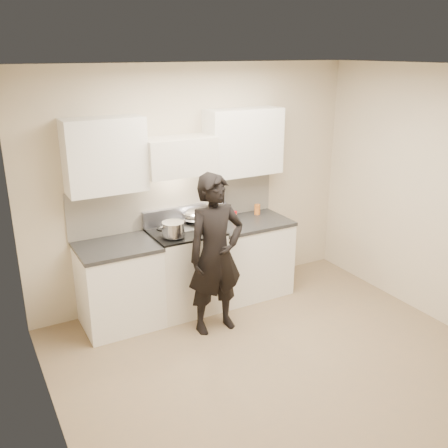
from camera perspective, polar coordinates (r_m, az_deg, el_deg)
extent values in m
plane|color=#836A4B|center=(4.96, 6.23, -15.50)|extent=(4.00, 4.00, 0.00)
cube|color=beige|center=(5.78, -3.22, 4.52)|extent=(4.00, 0.04, 2.70)
cube|color=beige|center=(3.64, -19.94, -5.87)|extent=(0.04, 3.50, 2.70)
cube|color=beige|center=(5.70, 23.53, 2.68)|extent=(0.04, 3.50, 2.70)
cube|color=silver|center=(4.08, 7.65, 17.27)|extent=(4.00, 3.50, 0.02)
cube|color=silver|center=(5.72, -5.39, 2.57)|extent=(2.50, 0.02, 0.53)
cube|color=#A8ABC0|center=(5.71, -5.65, 0.91)|extent=(0.76, 0.08, 0.20)
cube|color=silver|center=(5.39, -5.26, 7.75)|extent=(0.76, 0.40, 0.40)
cylinder|color=#ADAFBA|center=(5.27, -4.41, 5.50)|extent=(0.66, 0.02, 0.02)
cube|color=white|center=(5.78, 2.21, 9.36)|extent=(0.90, 0.33, 0.75)
cube|color=white|center=(5.16, -13.47, 7.62)|extent=(0.80, 0.33, 0.75)
cube|color=beige|center=(5.89, -1.93, 2.27)|extent=(0.08, 0.01, 0.12)
cube|color=silver|center=(5.69, -4.36, -5.31)|extent=(0.76, 0.65, 0.92)
cube|color=black|center=(5.51, -4.48, -0.85)|extent=(0.76, 0.65, 0.02)
cube|color=silver|center=(5.67, -3.52, -0.08)|extent=(0.36, 0.34, 0.01)
cylinder|color=#ADAFBA|center=(5.31, -3.11, -3.35)|extent=(0.62, 0.02, 0.02)
cylinder|color=black|center=(5.30, -5.58, -1.46)|extent=(0.18, 0.18, 0.01)
cylinder|color=black|center=(5.44, -2.10, -0.82)|extent=(0.18, 0.18, 0.01)
cylinder|color=black|center=(5.56, -6.81, -0.49)|extent=(0.18, 0.18, 0.01)
cylinder|color=black|center=(5.70, -3.46, 0.09)|extent=(0.18, 0.18, 0.01)
cube|color=white|center=(6.05, 2.83, -3.91)|extent=(0.90, 0.65, 0.88)
cube|color=black|center=(5.88, 2.90, 0.20)|extent=(0.92, 0.67, 0.04)
cube|color=white|center=(5.45, -11.87, -7.05)|extent=(0.80, 0.65, 0.88)
cube|color=black|center=(5.27, -12.21, -2.56)|extent=(0.82, 0.67, 0.04)
ellipsoid|color=#ADAFBA|center=(5.67, -3.28, 0.99)|extent=(0.31, 0.31, 0.17)
torus|color=#ADAFBA|center=(5.66, -3.29, 1.36)|extent=(0.32, 0.32, 0.01)
ellipsoid|color=beige|center=(5.68, -3.28, 0.90)|extent=(0.18, 0.18, 0.08)
cylinder|color=white|center=(5.52, -3.16, 1.46)|extent=(0.10, 0.21, 0.16)
cylinder|color=#ADAFBA|center=(5.27, -5.83, -0.60)|extent=(0.30, 0.30, 0.16)
cube|color=#ADAFBA|center=(5.16, -7.04, -0.38)|extent=(0.05, 0.04, 0.01)
cube|color=#ADAFBA|center=(5.34, -4.70, 0.38)|extent=(0.05, 0.04, 0.01)
cylinder|color=#A8ABC0|center=(5.94, -0.19, 1.53)|extent=(0.13, 0.13, 0.18)
cylinder|color=black|center=(5.93, 0.05, 2.39)|extent=(0.01, 0.01, 0.31)
cylinder|color=white|center=(5.94, -0.12, 2.43)|extent=(0.01, 0.01, 0.31)
cylinder|color=#A8ABC0|center=(5.94, -0.33, 2.42)|extent=(0.01, 0.01, 0.31)
cylinder|color=black|center=(5.92, -0.47, 2.37)|extent=(0.01, 0.01, 0.31)
cylinder|color=#A8ABC0|center=(5.90, -0.44, 2.31)|extent=(0.01, 0.01, 0.31)
cylinder|color=white|center=(5.89, -0.26, 2.27)|extent=(0.01, 0.01, 0.31)
cylinder|color=black|center=(5.89, -0.05, 2.28)|extent=(0.01, 0.01, 0.31)
cylinder|color=#A8ABC0|center=(5.91, 0.08, 2.33)|extent=(0.01, 0.01, 0.31)
cylinder|color=orange|center=(5.90, 1.27, 0.88)|extent=(0.04, 0.04, 0.07)
cylinder|color=red|center=(5.89, 1.27, 1.34)|extent=(0.04, 0.04, 0.03)
cylinder|color=#CC6B27|center=(6.09, 3.82, 1.68)|extent=(0.07, 0.07, 0.12)
imported|color=black|center=(5.10, -0.96, -3.51)|extent=(0.62, 0.41, 1.69)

